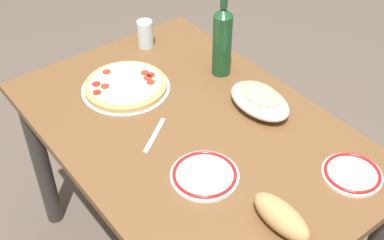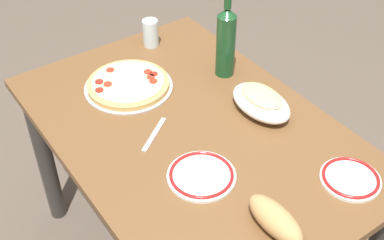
# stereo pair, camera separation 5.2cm
# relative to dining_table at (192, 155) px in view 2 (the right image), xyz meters

# --- Properties ---
(dining_table) EXTENTS (1.24, 0.83, 0.74)m
(dining_table) POSITION_rel_dining_table_xyz_m (0.00, 0.00, 0.00)
(dining_table) COLOR brown
(dining_table) RESTS_ON ground
(pepperoni_pizza) EXTENTS (0.32, 0.32, 0.03)m
(pepperoni_pizza) POSITION_rel_dining_table_xyz_m (-0.31, -0.06, 0.14)
(pepperoni_pizza) COLOR #B7B7BC
(pepperoni_pizza) RESTS_ON dining_table
(baked_pasta_dish) EXTENTS (0.24, 0.15, 0.08)m
(baked_pasta_dish) POSITION_rel_dining_table_xyz_m (0.06, 0.24, 0.17)
(baked_pasta_dish) COLOR white
(baked_pasta_dish) RESTS_ON dining_table
(wine_bottle) EXTENTS (0.07, 0.07, 0.34)m
(wine_bottle) POSITION_rel_dining_table_xyz_m (-0.18, 0.28, 0.27)
(wine_bottle) COLOR #194723
(wine_bottle) RESTS_ON dining_table
(water_glass) EXTENTS (0.06, 0.06, 0.11)m
(water_glass) POSITION_rel_dining_table_xyz_m (-0.51, 0.16, 0.19)
(water_glass) COLOR silver
(water_glass) RESTS_ON dining_table
(side_plate_near) EXTENTS (0.21, 0.21, 0.02)m
(side_plate_near) POSITION_rel_dining_table_xyz_m (0.20, -0.11, 0.14)
(side_plate_near) COLOR white
(side_plate_near) RESTS_ON dining_table
(side_plate_far) EXTENTS (0.18, 0.18, 0.02)m
(side_plate_far) POSITION_rel_dining_table_xyz_m (0.46, 0.24, 0.14)
(side_plate_far) COLOR white
(side_plate_far) RESTS_ON dining_table
(bread_loaf) EXTENTS (0.19, 0.08, 0.07)m
(bread_loaf) POSITION_rel_dining_table_xyz_m (0.46, -0.06, 0.17)
(bread_loaf) COLOR tan
(bread_loaf) RESTS_ON dining_table
(fork_right) EXTENTS (0.11, 0.15, 0.00)m
(fork_right) POSITION_rel_dining_table_xyz_m (-0.04, -0.12, 0.13)
(fork_right) COLOR #B7B7BC
(fork_right) RESTS_ON dining_table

